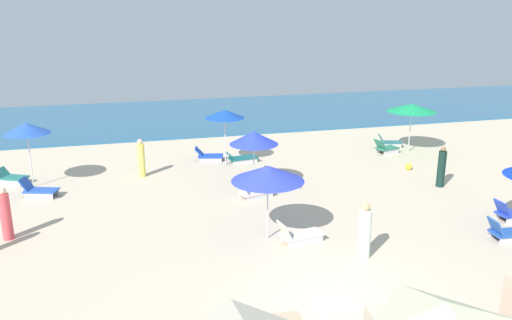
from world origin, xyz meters
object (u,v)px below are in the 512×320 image
(umbrella_5, at_px, (268,173))
(lounge_chair_5_0, at_px, (299,235))
(umbrella_4, at_px, (412,108))
(umbrella_0, at_px, (26,128))
(beachgoer_0, at_px, (141,159))
(lounge_chair_1_1, at_px, (254,192))
(umbrella_2, at_px, (225,114))
(lounge_chair_3_0, at_px, (511,213))
(lounge_chair_4_1, at_px, (386,148))
(lounge_chair_0_1, at_px, (38,190))
(beachgoer_4, at_px, (6,215))
(lounge_chair_1_0, at_px, (280,180))
(lounge_chair_2_1, at_px, (241,158))
(lounge_chair_2_0, at_px, (208,156))
(beach_ball_0, at_px, (409,167))
(umbrella_1, at_px, (254,138))
(beachgoer_3, at_px, (441,168))
(lounge_chair_3_1, at_px, (507,232))
(lounge_chair_0_0, at_px, (11,177))
(lounge_chair_4_0, at_px, (389,142))
(beachgoer_2, at_px, (364,233))

(umbrella_5, height_order, lounge_chair_5_0, umbrella_5)
(umbrella_4, distance_m, umbrella_5, 12.77)
(umbrella_0, relative_size, beachgoer_0, 1.60)
(lounge_chair_1_1, bearing_deg, umbrella_2, -12.83)
(lounge_chair_3_0, height_order, lounge_chair_4_1, lounge_chair_4_1)
(lounge_chair_0_1, height_order, beachgoer_0, beachgoer_0)
(lounge_chair_3_0, bearing_deg, beachgoer_4, 78.67)
(lounge_chair_1_0, distance_m, lounge_chair_2_1, 3.79)
(lounge_chair_2_1, distance_m, umbrella_5, 8.71)
(lounge_chair_2_0, relative_size, beach_ball_0, 4.83)
(umbrella_2, bearing_deg, umbrella_0, -172.80)
(umbrella_1, distance_m, beachgoer_3, 7.76)
(lounge_chair_3_1, height_order, beachgoer_3, beachgoer_3)
(lounge_chair_3_1, height_order, lounge_chair_5_0, lounge_chair_5_0)
(lounge_chair_1_1, xyz_separation_m, lounge_chair_3_0, (8.03, -4.40, 0.05))
(lounge_chair_0_1, relative_size, lounge_chair_2_1, 0.96)
(umbrella_5, bearing_deg, lounge_chair_0_1, 142.06)
(lounge_chair_0_0, distance_m, lounge_chair_4_0, 18.18)
(umbrella_1, relative_size, beachgoer_2, 1.40)
(beachgoer_0, bearing_deg, lounge_chair_4_0, 24.69)
(umbrella_2, relative_size, beachgoer_0, 1.55)
(lounge_chair_4_1, distance_m, beachgoer_2, 11.75)
(umbrella_0, relative_size, lounge_chair_4_1, 1.95)
(lounge_chair_0_1, distance_m, beachgoer_4, 3.90)
(lounge_chair_0_0, distance_m, lounge_chair_1_0, 11.16)
(lounge_chair_1_0, height_order, beachgoer_0, beachgoer_0)
(lounge_chair_1_0, bearing_deg, lounge_chair_1_1, 153.14)
(lounge_chair_0_1, bearing_deg, lounge_chair_2_1, -55.76)
(lounge_chair_0_1, height_order, lounge_chair_2_0, lounge_chair_0_1)
(lounge_chair_4_1, height_order, beach_ball_0, lounge_chair_4_1)
(lounge_chair_1_1, height_order, beachgoer_3, beachgoer_3)
(lounge_chair_4_0, xyz_separation_m, beach_ball_0, (-1.10, -3.86, -0.10))
(umbrella_0, xyz_separation_m, lounge_chair_4_1, (16.38, 0.84, -2.16))
(umbrella_0, bearing_deg, umbrella_5, -42.27)
(beach_ball_0, bearing_deg, umbrella_2, 159.83)
(lounge_chair_2_0, xyz_separation_m, beachgoer_3, (8.56, -6.12, 0.55))
(lounge_chair_1_0, relative_size, beachgoer_0, 0.93)
(umbrella_4, height_order, lounge_chair_5_0, umbrella_4)
(lounge_chair_0_0, relative_size, umbrella_1, 0.58)
(lounge_chair_0_1, bearing_deg, umbrella_0, 33.48)
(lounge_chair_2_0, relative_size, beachgoer_0, 0.86)
(lounge_chair_2_1, distance_m, beachgoer_2, 10.50)
(umbrella_0, bearing_deg, lounge_chair_3_0, -25.78)
(lounge_chair_2_0, bearing_deg, umbrella_4, -82.72)
(lounge_chair_3_0, bearing_deg, beach_ball_0, 1.64)
(umbrella_2, bearing_deg, beachgoer_0, -168.47)
(lounge_chair_3_0, relative_size, beachgoer_4, 0.76)
(lounge_chair_0_0, xyz_separation_m, beachgoer_3, (17.07, -4.84, 0.52))
(umbrella_2, distance_m, lounge_chair_2_1, 2.33)
(umbrella_0, distance_m, umbrella_5, 10.69)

